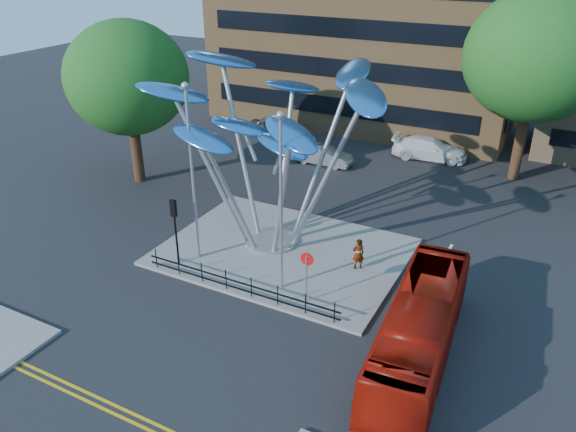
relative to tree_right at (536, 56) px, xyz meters
The scene contains 17 objects.
ground 24.75m from the tree_right, 109.98° to the right, with size 120.00×120.00×0.00m, color black.
traffic_island 20.01m from the tree_right, 119.36° to the right, with size 12.00×9.00×0.15m, color slate.
double_yellow_near 30.21m from the tree_right, 105.95° to the right, with size 40.00×0.12×0.01m, color gold.
double_yellow_far 30.49m from the tree_right, 105.78° to the right, with size 40.00×0.12×0.01m, color gold.
tree_right is the anchor object (origin of this frame).
tree_left 25.09m from the tree_right, 151.39° to the right, with size 7.60×7.60×10.32m.
leaf_sculpture 18.37m from the tree_right, 123.31° to the right, with size 12.72×9.54×9.51m.
street_lamp_left 22.49m from the tree_right, 124.05° to the right, with size 0.36×0.36×8.80m.
street_lamp_right 20.64m from the tree_right, 111.54° to the right, with size 0.36×0.36×8.30m.
traffic_light_island 24.06m from the tree_right, 123.69° to the right, with size 0.28×0.18×3.42m.
no_entry_sign_island 21.31m from the tree_right, 107.12° to the right, with size 0.60×0.10×2.45m.
pedestrian_railing_front 23.43m from the tree_right, 113.91° to the right, with size 10.00×0.06×1.00m.
red_bus 21.78m from the tree_right, 91.84° to the right, with size 2.29×9.79×2.73m, color #921106.
pedestrian 18.08m from the tree_right, 107.50° to the right, with size 0.59×0.39×1.61m, color gray.
parked_car_left 19.89m from the tree_right, behind, with size 1.77×4.39×1.50m, color #474B4F.
parked_car_mid 14.86m from the tree_right, 163.77° to the right, with size 1.43×4.11×1.35m, color #98999F.
parked_car_right 9.48m from the tree_right, behind, with size 2.18×5.36×1.55m, color white.
Camera 1 is at (10.83, -16.03, 14.63)m, focal length 35.00 mm.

